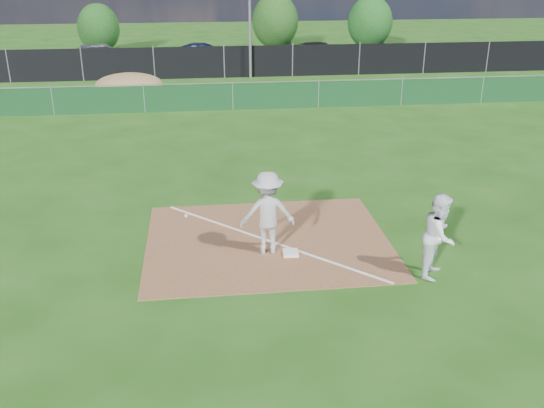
{
  "coord_description": "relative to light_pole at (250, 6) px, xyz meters",
  "views": [
    {
      "loc": [
        -1.54,
        -12.54,
        6.61
      ],
      "look_at": [
        0.11,
        1.0,
        1.0
      ],
      "focal_mm": 40.0,
      "sensor_mm": 36.0,
      "label": 1
    }
  ],
  "objects": [
    {
      "name": "ground",
      "position": [
        -1.5,
        -12.7,
        -4.0
      ],
      "size": [
        90.0,
        90.0,
        0.0
      ],
      "primitive_type": "plane",
      "color": "#1D4D10",
      "rests_on": "ground"
    },
    {
      "name": "infield_dirt",
      "position": [
        -1.5,
        -21.7,
        -3.99
      ],
      "size": [
        6.0,
        5.0,
        0.02
      ],
      "primitive_type": "cube",
      "color": "brown",
      "rests_on": "ground"
    },
    {
      "name": "foul_line",
      "position": [
        -1.5,
        -21.7,
        -3.98
      ],
      "size": [
        5.01,
        5.01,
        0.01
      ],
      "primitive_type": "cube",
      "rotation": [
        0.0,
        0.0,
        0.79
      ],
      "color": "white",
      "rests_on": "infield_dirt"
    },
    {
      "name": "green_fence",
      "position": [
        -1.5,
        -7.7,
        -3.4
      ],
      "size": [
        44.0,
        0.05,
        1.2
      ],
      "primitive_type": "cube",
      "color": "#0F3719",
      "rests_on": "ground"
    },
    {
      "name": "dirt_mound",
      "position": [
        -6.5,
        -4.2,
        -3.42
      ],
      "size": [
        3.38,
        2.6,
        1.17
      ],
      "primitive_type": "ellipsoid",
      "color": "olive",
      "rests_on": "ground"
    },
    {
      "name": "black_fence",
      "position": [
        -1.5,
        0.3,
        -3.1
      ],
      "size": [
        46.0,
        0.04,
        1.8
      ],
      "primitive_type": "cube",
      "color": "black",
      "rests_on": "ground"
    },
    {
      "name": "parking_lot",
      "position": [
        -1.5,
        5.3,
        -4.0
      ],
      "size": [
        46.0,
        9.0,
        0.01
      ],
      "primitive_type": "cube",
      "color": "black",
      "rests_on": "ground"
    },
    {
      "name": "light_pole",
      "position": [
        0.0,
        0.0,
        0.0
      ],
      "size": [
        0.16,
        0.16,
        8.0
      ],
      "primitive_type": "cylinder",
      "color": "slate",
      "rests_on": "ground"
    },
    {
      "name": "first_base",
      "position": [
        -1.04,
        -22.52,
        -3.94
      ],
      "size": [
        0.38,
        0.38,
        0.08
      ],
      "primitive_type": "cube",
      "rotation": [
        0.0,
        0.0,
        -0.06
      ],
      "color": "white",
      "rests_on": "infield_dirt"
    },
    {
      "name": "play_at_first",
      "position": [
        -1.56,
        -22.28,
        -2.98
      ],
      "size": [
        2.58,
        0.82,
        2.01
      ],
      "color": "#BCBBBE",
      "rests_on": "infield_dirt"
    },
    {
      "name": "runner",
      "position": [
        2.04,
        -23.83,
        -3.04
      ],
      "size": [
        1.12,
        1.18,
        1.92
      ],
      "primitive_type": "imported",
      "rotation": [
        0.0,
        0.0,
        0.99
      ],
      "color": "white",
      "rests_on": "ground"
    },
    {
      "name": "car_left",
      "position": [
        -9.07,
        5.1,
        -3.23
      ],
      "size": [
        4.83,
        3.44,
        1.53
      ],
      "primitive_type": "imported",
      "rotation": [
        0.0,
        0.0,
        1.98
      ],
      "color": "#AEB1B6",
      "rests_on": "parking_lot"
    },
    {
      "name": "car_mid",
      "position": [
        -2.71,
        4.07,
        -3.28
      ],
      "size": [
        4.56,
        2.98,
        1.42
      ],
      "primitive_type": "imported",
      "rotation": [
        0.0,
        0.0,
        1.19
      ],
      "color": "black",
      "rests_on": "parking_lot"
    },
    {
      "name": "car_right",
      "position": [
        5.1,
        4.21,
        -3.3
      ],
      "size": [
        4.94,
        2.45,
        1.38
      ],
      "primitive_type": "imported",
      "rotation": [
        0.0,
        0.0,
        1.46
      ],
      "color": "black",
      "rests_on": "parking_lot"
    },
    {
      "name": "tree_left",
      "position": [
        -9.94,
        10.67,
        -2.19
      ],
      "size": [
        2.97,
        2.97,
        3.52
      ],
      "color": "#382316",
      "rests_on": "ground"
    },
    {
      "name": "tree_mid",
      "position": [
        2.84,
        10.98,
        -1.91
      ],
      "size": [
        3.43,
        3.43,
        4.06
      ],
      "color": "#382316",
      "rests_on": "ground"
    },
    {
      "name": "tree_right",
      "position": [
        9.81,
        10.11,
        -1.99
      ],
      "size": [
        3.29,
        3.29,
        3.9
      ],
      "color": "#382316",
      "rests_on": "ground"
    }
  ]
}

